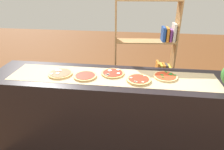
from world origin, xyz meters
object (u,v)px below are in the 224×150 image
pizza_mozzarella_0 (60,74)px  pizza_spinach_4 (166,76)px  pizza_mushroom_3 (139,80)px  pizza_plain_1 (85,76)px  bookshelf (151,65)px  pizza_mozzarella_2 (113,73)px

pizza_mozzarella_0 → pizza_spinach_4: (1.13, 0.08, -0.00)m
pizza_mushroom_3 → pizza_mozzarella_0: bearing=177.4°
pizza_plain_1 → bookshelf: bookshelf is taller
pizza_plain_1 → pizza_mozzarella_2: size_ratio=0.98×
pizza_mozzarella_0 → bookshelf: bearing=41.4°
pizza_mozzarella_2 → bookshelf: 0.97m
pizza_plain_1 → pizza_mozzarella_2: 0.30m
pizza_mozzarella_0 → bookshelf: (1.03, 0.91, -0.22)m
pizza_mozzarella_2 → pizza_mushroom_3: size_ratio=1.00×
pizza_mushroom_3 → pizza_spinach_4: pizza_mushroom_3 is taller
pizza_plain_1 → bookshelf: 1.22m
pizza_mushroom_3 → bookshelf: size_ratio=0.15×
pizza_plain_1 → bookshelf: bearing=51.2°
pizza_plain_1 → pizza_spinach_4: bearing=6.7°
pizza_plain_1 → pizza_mushroom_3: size_ratio=0.98×
pizza_mozzarella_0 → bookshelf: size_ratio=0.16×
pizza_mozzarella_0 → pizza_mushroom_3: pizza_mushroom_3 is taller
pizza_plain_1 → pizza_spinach_4: (0.85, 0.10, -0.00)m
pizza_mozzarella_2 → pizza_plain_1: bearing=-159.1°
pizza_mozzarella_0 → pizza_mushroom_3: size_ratio=1.03×
pizza_mushroom_3 → pizza_spinach_4: 0.31m
pizza_mozzarella_0 → pizza_spinach_4: 1.13m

